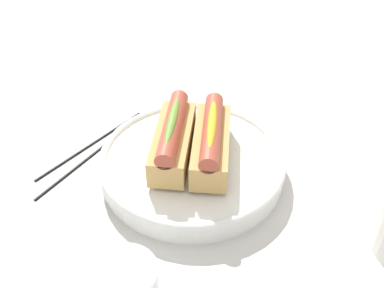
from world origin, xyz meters
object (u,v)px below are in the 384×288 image
object	(u,v)px
chopstick_near	(89,157)
chopstick_far	(92,144)
serving_bowl	(192,163)
hotdog_front	(173,138)
hotdog_back	(211,141)

from	to	relation	value
chopstick_near	chopstick_far	bearing A→B (deg)	-143.49
serving_bowl	hotdog_front	xyz separation A→B (m)	(0.01, -0.03, 0.04)
serving_bowl	chopstick_near	size ratio (longest dim) A/B	1.25
serving_bowl	hotdog_front	bearing A→B (deg)	-78.68
hotdog_back	chopstick_near	distance (m)	0.20
serving_bowl	chopstick_far	bearing A→B (deg)	-93.27
serving_bowl	hotdog_back	bearing A→B (deg)	101.32
serving_bowl	chopstick_near	bearing A→B (deg)	-83.01
hotdog_front	chopstick_near	bearing A→B (deg)	-83.88
chopstick_far	hotdog_back	bearing A→B (deg)	108.94
hotdog_back	chopstick_far	bearing A→B (deg)	-91.30
serving_bowl	chopstick_far	size ratio (longest dim) A/B	1.25
hotdog_back	chopstick_near	xyz separation A→B (m)	(0.03, -0.19, -0.06)
hotdog_front	chopstick_far	world-z (taller)	hotdog_front
serving_bowl	chopstick_far	distance (m)	0.18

